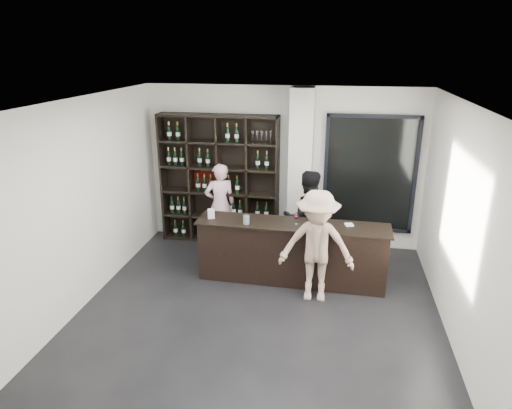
% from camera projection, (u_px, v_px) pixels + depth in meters
% --- Properties ---
extents(floor, '(5.00, 5.50, 0.01)m').
position_uv_depth(floor, '(256.00, 320.00, 6.23)').
color(floor, black).
rests_on(floor, ground).
extents(wine_shelf, '(2.20, 0.35, 2.40)m').
position_uv_depth(wine_shelf, '(219.00, 180.00, 8.41)').
color(wine_shelf, black).
rests_on(wine_shelf, floor).
extents(structural_column, '(0.40, 0.40, 2.90)m').
position_uv_depth(structural_column, '(300.00, 172.00, 7.99)').
color(structural_column, silver).
rests_on(structural_column, floor).
extents(glass_panel, '(1.60, 0.08, 2.10)m').
position_uv_depth(glass_panel, '(370.00, 175.00, 8.01)').
color(glass_panel, black).
rests_on(glass_panel, floor).
extents(tasting_counter, '(2.96, 0.62, 0.97)m').
position_uv_depth(tasting_counter, '(292.00, 252.00, 7.12)').
color(tasting_counter, black).
rests_on(tasting_counter, floor).
extents(taster_pink, '(0.67, 0.57, 1.55)m').
position_uv_depth(taster_pink, '(220.00, 205.00, 8.39)').
color(taster_pink, '#FFCAD8').
rests_on(taster_pink, floor).
extents(taster_black, '(0.90, 0.76, 1.65)m').
position_uv_depth(taster_black, '(307.00, 218.00, 7.59)').
color(taster_black, black).
rests_on(taster_black, floor).
extents(customer, '(1.08, 0.62, 1.67)m').
position_uv_depth(customer, '(317.00, 246.00, 6.50)').
color(customer, tan).
rests_on(customer, floor).
extents(wine_glass, '(0.11, 0.11, 0.20)m').
position_uv_depth(wine_glass, '(296.00, 218.00, 6.91)').
color(wine_glass, white).
rests_on(wine_glass, tasting_counter).
extents(spit_cup, '(0.12, 0.12, 0.13)m').
position_uv_depth(spit_cup, '(246.00, 220.00, 6.93)').
color(spit_cup, silver).
rests_on(spit_cup, tasting_counter).
extents(napkin_stack, '(0.15, 0.15, 0.02)m').
position_uv_depth(napkin_stack, '(349.00, 225.00, 6.89)').
color(napkin_stack, white).
rests_on(napkin_stack, tasting_counter).
extents(card_stand, '(0.12, 0.09, 0.16)m').
position_uv_depth(card_stand, '(211.00, 214.00, 7.14)').
color(card_stand, white).
rests_on(card_stand, tasting_counter).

